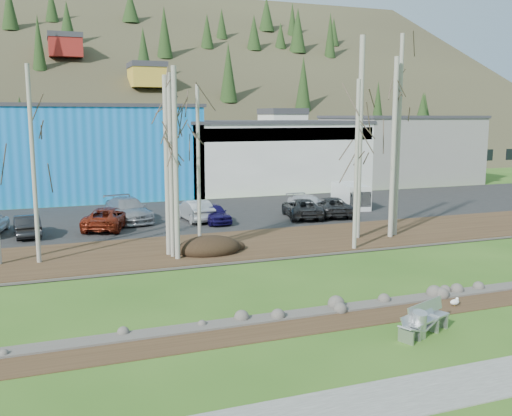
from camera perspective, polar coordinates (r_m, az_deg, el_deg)
name	(u,v)px	position (r m, az deg, el deg)	size (l,w,h in m)	color
ground	(359,344)	(19.18, 10.23, -13.23)	(200.00, 200.00, 0.00)	#2E5617
footpath	(427,392)	(16.54, 16.70, -17.21)	(80.00, 2.00, 0.04)	#63645F
dirt_strip	(328,322)	(20.87, 7.24, -11.22)	(80.00, 1.80, 0.03)	#382616
near_bank_rocks	(316,313)	(21.71, 6.00, -10.42)	(80.00, 0.80, 0.50)	#47423D
river	(274,283)	(25.26, 1.82, -7.53)	(80.00, 8.00, 0.90)	black
far_bank_rocks	(243,261)	(28.95, -1.27, -5.34)	(80.00, 0.80, 0.46)	#47423D
far_bank	(225,246)	(31.89, -3.17, -3.85)	(80.00, 7.00, 0.15)	#382616
parking_lot	(182,216)	(41.84, -7.46, -0.79)	(80.00, 14.00, 0.14)	black
building_blue	(80,151)	(54.36, -17.15, 5.51)	(20.40, 12.24, 8.30)	#0D6ABA
building_white	(265,154)	(58.29, 0.91, 5.41)	(18.36, 12.24, 6.80)	beige
building_grey	(398,149)	(65.82, 14.05, 5.78)	(14.28, 12.24, 7.30)	gray
hillside	(97,53)	(100.12, -15.62, 14.74)	(160.00, 72.00, 35.00)	#322C1F
bench_intact	(426,318)	(20.50, 16.65, -10.47)	(2.09, 1.29, 1.01)	#AAADAF
bench_damaged	(419,325)	(20.08, 15.96, -11.15)	(1.90, 1.21, 0.81)	#AAADAF
litter_bin	(419,326)	(20.00, 16.01, -11.24)	(0.47, 0.47, 0.81)	#AAADAF
seagull	(455,302)	(23.54, 19.27, -8.85)	(0.46, 0.22, 0.33)	gold
dirt_mound	(209,246)	(30.15, -4.69, -3.85)	(3.34, 2.36, 0.66)	black
birch_1	(33,166)	(29.38, -21.38, 3.98)	(0.21, 0.21, 9.54)	#A5A295
birch_2	(167,167)	(29.37, -8.88, 4.10)	(0.29, 0.29, 9.13)	#A5A295
birch_3	(171,167)	(28.87, -8.50, 4.10)	(0.23, 0.23, 9.21)	#A5A295
birch_4	(176,165)	(28.37, -8.04, 4.33)	(0.26, 0.26, 9.51)	#A5A295
birch_5	(198,169)	(30.20, -5.77, 3.91)	(0.20, 0.20, 8.72)	#A5A295
birch_6	(356,166)	(30.83, 10.01, 4.20)	(0.22, 0.22, 9.02)	#A5A295
birch_7	(360,139)	(33.56, 10.33, 6.80)	(0.31, 0.31, 11.60)	#A5A295
birch_8	(393,149)	(34.28, 13.58, 5.79)	(0.28, 0.28, 10.46)	#A5A295
birch_9	(398,137)	(34.94, 14.06, 6.93)	(0.24, 0.24, 11.81)	#A5A295
car_1	(27,225)	(36.74, -21.93, -1.62)	(1.39, 3.98, 1.31)	black
car_2	(108,218)	(37.58, -14.59, -0.95)	(2.32, 5.03, 1.40)	maroon
car_3	(128,210)	(39.86, -12.69, -0.17)	(2.24, 5.50, 1.60)	gray
car_4	(213,213)	(38.48, -4.29, -0.52)	(1.54, 3.83, 1.30)	#17104D
car_5	(195,210)	(39.39, -6.13, -0.22)	(1.53, 4.38, 1.44)	silver
car_6	(302,208)	(40.44, 4.61, -0.01)	(2.26, 4.89, 1.36)	#29292B
car_7	(308,205)	(42.22, 5.27, 0.34)	(1.84, 4.53, 1.32)	silver
car_8	(330,206)	(41.44, 7.44, 0.17)	(2.26, 4.89, 1.36)	#29292B
van_white	(351,196)	(45.18, 9.51, 1.19)	(2.43, 4.50, 1.87)	white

